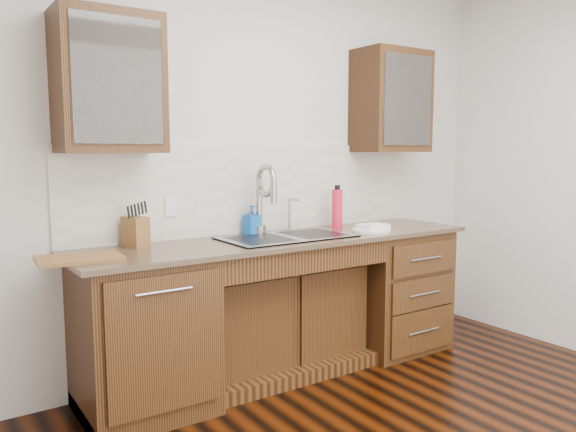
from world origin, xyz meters
TOP-DOWN VIEW (x-y plane):
  - wall_back at (0.00, 1.80)m, footprint 4.00×0.10m
  - base_cabinet_left at (-0.95, 1.44)m, footprint 0.70×0.62m
  - base_cabinet_center at (0.00, 1.53)m, footprint 1.20×0.44m
  - base_cabinet_right at (0.95, 1.44)m, footprint 0.70×0.62m
  - countertop at (0.00, 1.43)m, footprint 2.70×0.65m
  - backsplash at (0.00, 1.74)m, footprint 2.70×0.02m
  - sink at (0.00, 1.41)m, footprint 0.84×0.46m
  - faucet at (-0.07, 1.64)m, footprint 0.04×0.04m
  - filter_tap at (0.18, 1.65)m, footprint 0.02×0.02m
  - upper_cabinet_left at (-1.05, 1.58)m, footprint 0.55×0.34m
  - upper_cabinet_right at (1.05, 1.58)m, footprint 0.55×0.34m
  - outlet_left at (-0.65, 1.73)m, footprint 0.08×0.01m
  - outlet_right at (0.65, 1.73)m, footprint 0.08×0.01m
  - soap_bottle at (-0.12, 1.66)m, footprint 0.10×0.10m
  - water_bottle at (0.54, 1.57)m, footprint 0.08×0.08m
  - plate at (0.64, 1.32)m, footprint 0.32×0.32m
  - dish_towel at (0.67, 1.33)m, footprint 0.21×0.15m
  - knife_block at (-0.91, 1.62)m, footprint 0.13×0.18m
  - cutting_board at (-1.29, 1.39)m, footprint 0.43×0.32m
  - cup_left_a at (-1.21, 1.58)m, footprint 0.14×0.14m
  - cup_left_b at (-1.01, 1.58)m, footprint 0.12×0.12m
  - cup_right_a at (0.92, 1.58)m, footprint 0.12×0.12m
  - cup_right_b at (1.16, 1.58)m, footprint 0.12×0.12m

SIDE VIEW (x-z plane):
  - base_cabinet_center at x=0.00m, z-range 0.00..0.70m
  - base_cabinet_left at x=-0.95m, z-range 0.00..0.88m
  - base_cabinet_right at x=0.95m, z-range 0.00..0.88m
  - sink at x=0.00m, z-range 0.73..0.92m
  - countertop at x=0.00m, z-range 0.88..0.91m
  - plate at x=0.64m, z-range 0.91..0.93m
  - cutting_board at x=-1.29m, z-range 0.91..0.93m
  - dish_towel at x=0.67m, z-range 0.93..0.96m
  - knife_block at x=-0.91m, z-range 0.91..1.08m
  - soap_bottle at x=-0.12m, z-range 0.91..1.10m
  - filter_tap at x=0.18m, z-range 0.91..1.15m
  - water_bottle at x=0.54m, z-range 0.91..1.19m
  - faucet at x=-0.07m, z-range 0.91..1.31m
  - outlet_left at x=-0.65m, z-range 1.06..1.18m
  - outlet_right at x=0.65m, z-range 1.06..1.18m
  - backsplash at x=0.00m, z-range 0.91..1.50m
  - wall_back at x=0.00m, z-range 0.00..2.70m
  - cup_right_a at x=0.92m, z-range 1.72..1.81m
  - cup_left_b at x=-1.01m, z-range 1.72..1.81m
  - cup_right_b at x=1.16m, z-range 1.72..1.82m
  - cup_left_a at x=-1.21m, z-range 1.72..1.83m
  - upper_cabinet_left at x=-1.05m, z-range 1.45..2.20m
  - upper_cabinet_right at x=1.05m, z-range 1.45..2.20m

